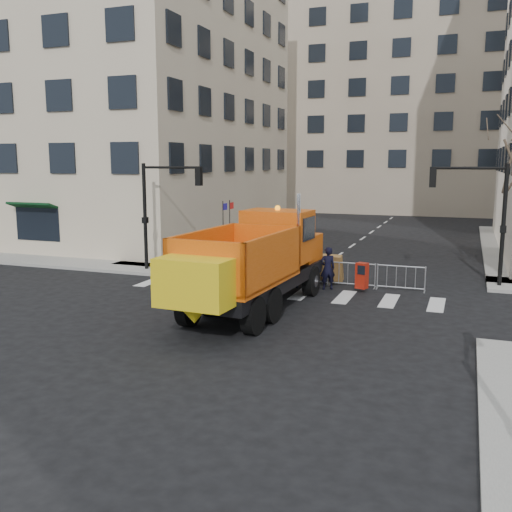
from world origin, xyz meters
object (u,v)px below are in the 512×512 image
(worker, at_px, (180,253))
(cop_c, at_px, (312,265))
(cop_a, at_px, (328,268))
(newspaper_box, at_px, (362,276))
(plow_truck, at_px, (253,260))
(cop_b, at_px, (299,267))

(worker, bearing_deg, cop_c, -53.45)
(cop_a, height_order, worker, cop_a)
(cop_c, distance_m, newspaper_box, 2.28)
(worker, bearing_deg, newspaper_box, -52.97)
(cop_c, height_order, newspaper_box, cop_c)
(newspaper_box, bearing_deg, cop_c, -170.26)
(cop_a, relative_size, newspaper_box, 1.69)
(plow_truck, distance_m, cop_a, 4.94)
(newspaper_box, bearing_deg, cop_b, -162.64)
(cop_b, relative_size, cop_c, 0.96)
(cop_b, bearing_deg, worker, -23.11)
(cop_b, relative_size, newspaper_box, 1.65)
(cop_c, relative_size, newspaper_box, 1.73)
(plow_truck, bearing_deg, cop_c, -7.93)
(worker, xyz_separation_m, newspaper_box, (9.41, -1.37, -0.26))
(worker, bearing_deg, cop_b, -56.67)
(cop_b, height_order, worker, cop_b)
(cop_a, xyz_separation_m, worker, (-7.93, 1.42, 0.03))
(cop_b, distance_m, cop_c, 0.60)
(plow_truck, height_order, cop_b, plow_truck)
(plow_truck, xyz_separation_m, newspaper_box, (3.20, 4.58, -1.21))
(cop_a, bearing_deg, cop_b, -31.61)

